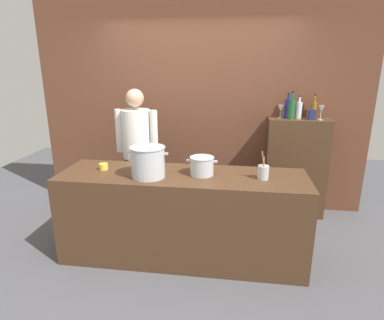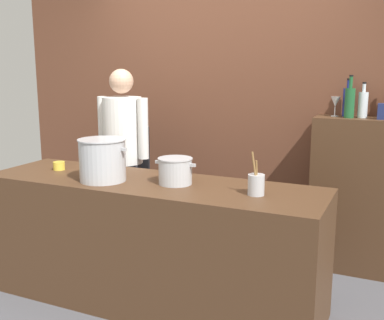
{
  "view_description": "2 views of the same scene",
  "coord_description": "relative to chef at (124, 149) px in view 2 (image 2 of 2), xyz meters",
  "views": [
    {
      "loc": [
        0.51,
        -2.93,
        1.94
      ],
      "look_at": [
        0.05,
        0.31,
        0.96
      ],
      "focal_mm": 30.17,
      "sensor_mm": 36.0,
      "label": 1
    },
    {
      "loc": [
        1.58,
        -2.75,
        1.69
      ],
      "look_at": [
        0.15,
        0.39,
        0.99
      ],
      "focal_mm": 44.04,
      "sensor_mm": 36.0,
      "label": 2
    }
  ],
  "objects": [
    {
      "name": "ground_plane",
      "position": [
        0.67,
        -0.72,
        -0.96
      ],
      "size": [
        8.0,
        8.0,
        0.0
      ],
      "primitive_type": "plane",
      "color": "#4C4C51"
    },
    {
      "name": "brick_back_panel",
      "position": [
        0.67,
        0.68,
        0.54
      ],
      "size": [
        4.4,
        0.1,
        3.0
      ],
      "primitive_type": "cube",
      "color": "brown",
      "rests_on": "ground_plane"
    },
    {
      "name": "prep_counter",
      "position": [
        0.67,
        -0.72,
        -0.51
      ],
      "size": [
        2.43,
        0.7,
        0.9
      ],
      "primitive_type": "cube",
      "color": "#472D1C",
      "rests_on": "ground_plane"
    },
    {
      "name": "bar_cabinet",
      "position": [
        1.95,
        0.47,
        -0.32
      ],
      "size": [
        0.76,
        0.32,
        1.28
      ],
      "primitive_type": "cube",
      "color": "#472D1C",
      "rests_on": "ground_plane"
    },
    {
      "name": "chef",
      "position": [
        0.0,
        0.0,
        0.0
      ],
      "size": [
        0.53,
        0.37,
        1.66
      ],
      "rotation": [
        0.0,
        0.0,
        3.05
      ],
      "color": "black",
      "rests_on": "ground_plane"
    },
    {
      "name": "stockpot_large",
      "position": [
        0.37,
        -0.83,
        0.08
      ],
      "size": [
        0.39,
        0.33,
        0.29
      ],
      "color": "#B7BABF",
      "rests_on": "prep_counter"
    },
    {
      "name": "stockpot_small",
      "position": [
        0.86,
        -0.71,
        0.03
      ],
      "size": [
        0.3,
        0.24,
        0.18
      ],
      "color": "#B7BABF",
      "rests_on": "prep_counter"
    },
    {
      "name": "utensil_crock",
      "position": [
        1.44,
        -0.75,
        0.0
      ],
      "size": [
        0.1,
        0.1,
        0.28
      ],
      "color": "#B7BABF",
      "rests_on": "prep_counter"
    },
    {
      "name": "butter_jar",
      "position": [
        -0.15,
        -0.69,
        -0.03
      ],
      "size": [
        0.09,
        0.09,
        0.06
      ],
      "primitive_type": "cylinder",
      "color": "yellow",
      "rests_on": "prep_counter"
    },
    {
      "name": "wine_bottle_green",
      "position": [
        1.84,
        0.43,
        0.44
      ],
      "size": [
        0.08,
        0.08,
        0.34
      ],
      "color": "#1E592D",
      "rests_on": "bar_cabinet"
    },
    {
      "name": "wine_bottle_clear",
      "position": [
        1.93,
        0.48,
        0.42
      ],
      "size": [
        0.07,
        0.07,
        0.28
      ],
      "color": "silver",
      "rests_on": "bar_cabinet"
    },
    {
      "name": "wine_bottle_cobalt",
      "position": [
        1.81,
        0.55,
        0.44
      ],
      "size": [
        0.08,
        0.08,
        0.31
      ],
      "color": "navy",
      "rests_on": "bar_cabinet"
    },
    {
      "name": "wine_glass_wide",
      "position": [
        1.72,
        0.5,
        0.43
      ],
      "size": [
        0.08,
        0.08,
        0.16
      ],
      "color": "silver",
      "rests_on": "bar_cabinet"
    },
    {
      "name": "spice_tin_navy",
      "position": [
        2.08,
        0.43,
        0.38
      ],
      "size": [
        0.07,
        0.07,
        0.12
      ],
      "primitive_type": "cube",
      "color": "navy",
      "rests_on": "bar_cabinet"
    }
  ]
}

